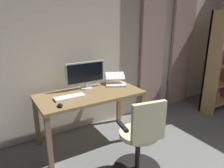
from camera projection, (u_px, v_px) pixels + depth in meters
back_room_partition at (131, 36)px, 3.69m from camera, size 4.87×0.10×2.87m
curtain_left_panel at (182, 41)px, 4.22m from camera, size 0.54×0.06×2.58m
curtain_right_panel at (153, 44)px, 3.84m from camera, size 0.52×0.06×2.58m
desk at (90, 100)px, 3.00m from camera, size 1.45×0.70×0.74m
office_chair at (141, 141)px, 2.36m from camera, size 0.56×0.56×0.97m
computer_monitor at (85, 74)px, 3.11m from camera, size 0.61×0.18×0.40m
computer_keyboard at (70, 97)px, 2.80m from camera, size 0.40×0.15×0.02m
laptop at (116, 81)px, 3.34m from camera, size 0.41×0.42×0.16m
computer_mouse at (60, 105)px, 2.53m from camera, size 0.06×0.10×0.04m
bookshelf at (224, 62)px, 4.01m from camera, size 0.83×0.30×1.88m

